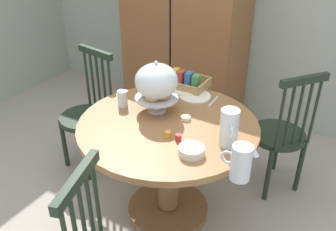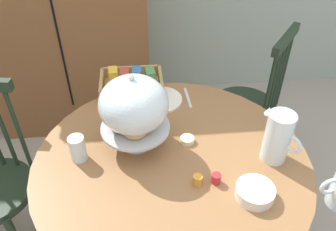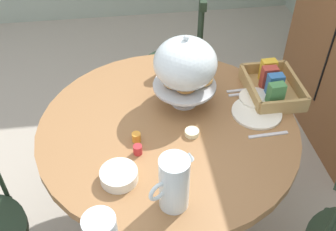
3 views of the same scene
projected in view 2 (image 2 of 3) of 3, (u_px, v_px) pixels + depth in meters
dining_table at (171, 195)px, 1.52m from camera, size 1.11×1.11×0.74m
windsor_chair_by_cabinet at (247, 108)px, 2.11m from camera, size 0.47×0.47×0.97m
pastry_stand_with_dome at (134, 107)px, 1.31m from camera, size 0.28×0.28×0.34m
milk_pitcher at (277, 139)px, 1.31m from camera, size 0.12×0.17×0.22m
cereal_basket at (132, 83)px, 1.73m from camera, size 0.32×0.24×0.12m
china_plate_large at (160, 100)px, 1.68m from camera, size 0.22×0.22×0.01m
china_plate_small at (142, 96)px, 1.68m from camera, size 0.15×0.15×0.01m
cereal_bowl at (255, 192)px, 1.21m from camera, size 0.14×0.14×0.04m
drinking_glass at (78, 149)px, 1.34m from camera, size 0.06×0.06×0.11m
butter_dish at (187, 140)px, 1.44m from camera, size 0.06×0.06×0.02m
jam_jar_strawberry at (216, 178)px, 1.26m from camera, size 0.04×0.04×0.04m
jam_jar_apricot at (198, 180)px, 1.26m from camera, size 0.04×0.04×0.04m
table_knife at (131, 102)px, 1.66m from camera, size 0.02×0.17×0.01m
dinner_fork at (125, 103)px, 1.66m from camera, size 0.02×0.17×0.01m
soup_spoon at (188, 98)px, 1.69m from camera, size 0.02×0.17×0.01m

